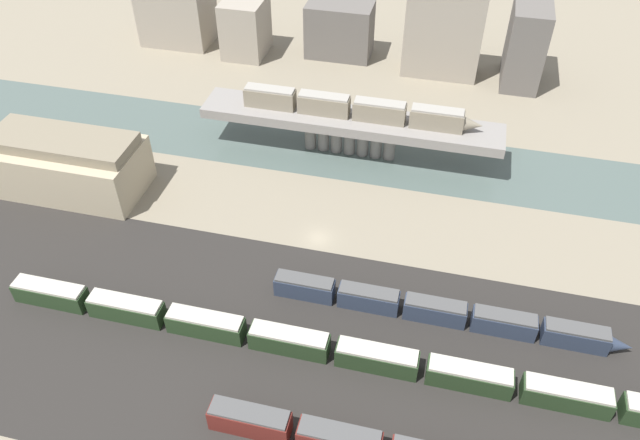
% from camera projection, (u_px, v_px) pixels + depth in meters
% --- Properties ---
extents(ground_plane, '(400.00, 400.00, 0.00)m').
position_uv_depth(ground_plane, '(319.00, 238.00, 106.37)').
color(ground_plane, gray).
extents(railbed_yard, '(280.00, 42.00, 0.01)m').
position_uv_depth(railbed_yard, '(279.00, 350.00, 88.99)').
color(railbed_yard, '#282623').
rests_on(railbed_yard, ground).
extents(river_water, '(320.00, 18.64, 0.01)m').
position_uv_depth(river_water, '(349.00, 152.00, 125.11)').
color(river_water, '#4C5B56').
rests_on(river_water, ground).
extents(bridge, '(58.40, 8.85, 8.33)m').
position_uv_depth(bridge, '(350.00, 124.00, 120.71)').
color(bridge, gray).
rests_on(bridge, ground).
extents(train_on_bridge, '(45.72, 2.93, 4.00)m').
position_uv_depth(train_on_bridge, '(357.00, 108.00, 118.03)').
color(train_on_bridge, gray).
rests_on(train_on_bridge, bridge).
extents(train_yard_mid, '(103.36, 2.97, 3.59)m').
position_uv_depth(train_yard_mid, '(343.00, 352.00, 86.69)').
color(train_yard_mid, '#23381E').
rests_on(train_yard_mid, ground).
extents(train_yard_far, '(52.31, 2.72, 3.56)m').
position_uv_depth(train_yard_far, '(442.00, 312.00, 92.02)').
color(train_yard_far, '#2D384C').
rests_on(train_yard_far, ground).
extents(warehouse_building, '(26.63, 13.56, 11.21)m').
position_uv_depth(warehouse_building, '(69.00, 163.00, 113.34)').
color(warehouse_building, tan).
rests_on(warehouse_building, ground).
extents(city_block_far_left, '(17.13, 11.98, 14.16)m').
position_uv_depth(city_block_far_left, '(177.00, 14.00, 157.42)').
color(city_block_far_left, gray).
rests_on(city_block_far_left, ground).
extents(city_block_left, '(9.84, 11.73, 13.66)m').
position_uv_depth(city_block_left, '(245.00, 27.00, 152.30)').
color(city_block_left, gray).
rests_on(city_block_left, ground).
extents(city_block_center, '(15.84, 9.22, 12.98)m').
position_uv_depth(city_block_center, '(340.00, 30.00, 151.99)').
color(city_block_center, '#605B56').
rests_on(city_block_center, ground).
extents(city_block_right, '(17.44, 8.22, 20.28)m').
position_uv_depth(city_block_right, '(444.00, 33.00, 142.62)').
color(city_block_right, gray).
rests_on(city_block_right, ground).
extents(city_block_far_right, '(8.20, 14.61, 18.36)m').
position_uv_depth(city_block_far_right, '(526.00, 44.00, 140.40)').
color(city_block_far_right, '#605B56').
rests_on(city_block_far_right, ground).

